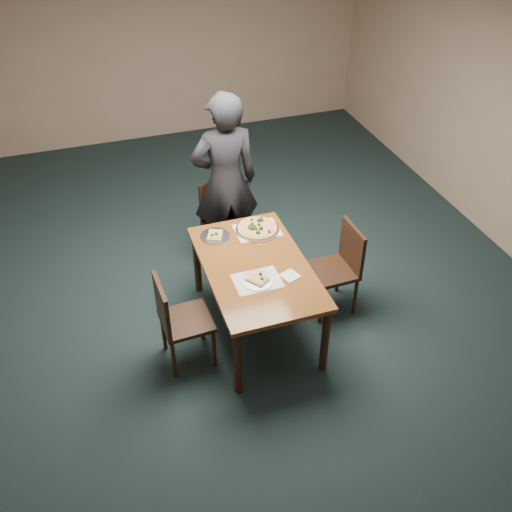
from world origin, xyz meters
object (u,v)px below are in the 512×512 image
object	(u,v)px
chair_right	(340,264)
diner	(225,182)
slice_plate_near	(257,279)
dining_table	(256,273)
slice_plate_far	(215,236)
chair_far	(223,216)
pizza_pan	(257,228)
chair_left	(177,318)

from	to	relation	value
chair_right	diner	xyz separation A→B (m)	(-0.80, 1.10, 0.44)
chair_right	slice_plate_near	distance (m)	0.98
dining_table	diner	bearing A→B (deg)	87.31
slice_plate_far	chair_far	bearing A→B (deg)	68.45
pizza_pan	chair_right	bearing A→B (deg)	-34.35
slice_plate_near	slice_plate_far	size ratio (longest dim) A/B	1.00
dining_table	slice_plate_near	size ratio (longest dim) A/B	5.36
chair_far	chair_left	distance (m)	1.59
pizza_pan	slice_plate_near	distance (m)	0.75
dining_table	slice_plate_far	xyz separation A→B (m)	(-0.23, 0.53, 0.10)
dining_table	slice_plate_near	xyz separation A→B (m)	(-0.06, -0.21, 0.11)
chair_far	chair_right	world-z (taller)	same
chair_far	chair_right	distance (m)	1.41
diner	chair_right	bearing A→B (deg)	126.69
chair_far	chair_right	bearing A→B (deg)	-74.56
pizza_pan	slice_plate_far	distance (m)	0.41
diner	pizza_pan	distance (m)	0.68
chair_far	chair_left	bearing A→B (deg)	-140.88
chair_right	chair_far	bearing A→B (deg)	-145.74
pizza_pan	slice_plate_far	size ratio (longest dim) A/B	1.49
chair_left	chair_far	bearing A→B (deg)	-33.13
dining_table	chair_left	world-z (taller)	chair_left
dining_table	chair_right	distance (m)	0.87
pizza_pan	slice_plate_far	bearing A→B (deg)	176.42
chair_left	chair_right	size ratio (longest dim) A/B	1.00
chair_left	chair_right	xyz separation A→B (m)	(1.63, 0.23, 0.00)
diner	dining_table	bearing A→B (deg)	87.99
slice_plate_near	slice_plate_far	world-z (taller)	same
pizza_pan	slice_plate_near	size ratio (longest dim) A/B	1.49
chair_right	pizza_pan	bearing A→B (deg)	-126.15
chair_far	slice_plate_near	distance (m)	1.41
chair_right	pizza_pan	size ratio (longest dim) A/B	2.18
dining_table	slice_plate_far	size ratio (longest dim) A/B	5.36
chair_far	slice_plate_far	bearing A→B (deg)	-132.17
dining_table	chair_right	size ratio (longest dim) A/B	1.65
chair_far	slice_plate_far	world-z (taller)	chair_far
dining_table	chair_right	bearing A→B (deg)	2.79
chair_far	chair_right	size ratio (longest dim) A/B	1.00
slice_plate_near	chair_far	bearing A→B (deg)	86.53
chair_left	diner	size ratio (longest dim) A/B	0.48
chair_right	slice_plate_far	world-z (taller)	chair_right
pizza_pan	slice_plate_far	world-z (taller)	pizza_pan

